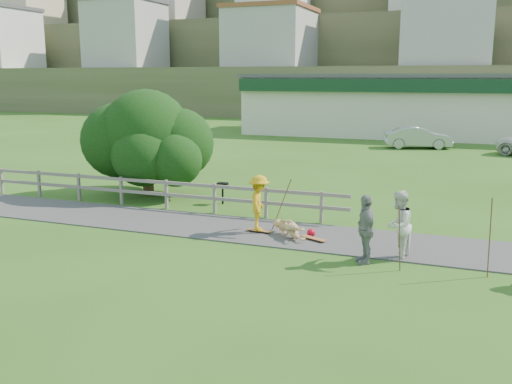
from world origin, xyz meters
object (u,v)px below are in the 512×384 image
Objects in this scene: spectator_a at (398,225)px; skater_fallen at (289,229)px; car_silver at (418,137)px; bbq at (223,193)px; skater_rider at (259,206)px; tree at (147,154)px; spectator_b at (365,229)px.

skater_fallen is at bearing -91.67° from spectator_a.
car_silver is (-1.93, 25.45, -0.20)m from spectator_a.
bbq is (-7.28, 4.53, -0.53)m from spectator_a.
skater_rider is at bearing -54.13° from bbq.
tree is 3.97m from bbq.
car_silver is at bearing 72.18° from bbq.
spectator_a is 8.59m from bbq.
spectator_a is at bearing -24.87° from tree.
tree is (-10.99, 5.09, 0.78)m from spectator_a.
spectator_b is at bearing -29.31° from tree.
skater_rider reaches higher than skater_fallen.
skater_rider is 1.22m from skater_fallen.
tree is (-9.06, -20.36, 0.98)m from car_silver.
car_silver is at bearing -162.13° from spectator_a.
tree is 7.05× the size of bbq.
skater_fallen is at bearing -46.30° from bbq.
bbq is (3.70, -0.57, -1.31)m from tree.
spectator_b is 8.32m from bbq.
skater_rider is 0.30× the size of tree.
bbq is at bearing 22.24° from skater_rider.
spectator_a reaches higher than bbq.
spectator_b reaches higher than skater_fallen.
car_silver is 5.34× the size of bbq.
car_silver is (1.46, 24.53, 0.46)m from skater_fallen.
spectator_b is (3.66, -1.70, 0.04)m from skater_rider.
spectator_a is 12.14m from tree.
skater_rider reaches higher than bbq.
tree is at bearing -101.35° from spectator_a.
skater_rider is at bearing 126.00° from skater_fallen.
skater_fallen is 1.88× the size of bbq.
bbq is at bearing 90.95° from skater_fallen.
tree is at bearing -147.15° from spectator_b.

